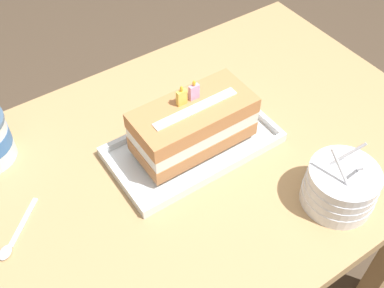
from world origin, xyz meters
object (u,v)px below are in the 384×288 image
at_px(foil_tray, 193,146).
at_px(birthday_cake, 193,124).
at_px(serving_spoon_near_tray, 11,244).
at_px(bowl_stack, 340,187).

bearing_deg(foil_tray, birthday_cake, 90.00).
distance_m(birthday_cake, serving_spoon_near_tray, 0.43).
height_order(foil_tray, birthday_cake, birthday_cake).
xyz_separation_m(foil_tray, birthday_cake, (-0.00, 0.00, 0.07)).
bearing_deg(birthday_cake, serving_spoon_near_tray, -178.70).
xyz_separation_m(birthday_cake, bowl_stack, (0.16, -0.28, -0.03)).
distance_m(birthday_cake, bowl_stack, 0.32).
distance_m(bowl_stack, serving_spoon_near_tray, 0.64).
bearing_deg(serving_spoon_near_tray, birthday_cake, 1.30).
bearing_deg(birthday_cake, bowl_stack, -59.91).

